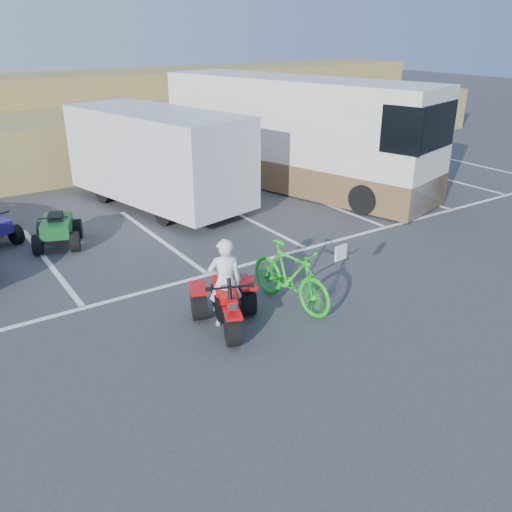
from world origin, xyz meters
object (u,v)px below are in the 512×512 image
rider (225,283)px  cargo_trailer (158,155)px  green_dirt_bike (290,276)px  quad_atv_green (60,245)px  red_trike_atv (227,328)px  rv_motorhome (295,141)px

rider → cargo_trailer: (1.98, 7.13, 0.68)m
green_dirt_bike → quad_atv_green: green_dirt_bike is taller
red_trike_atv → cargo_trailer: 7.69m
red_trike_atv → rv_motorhome: bearing=67.4°
red_trike_atv → rider: bearing=90.0°
red_trike_atv → cargo_trailer: bearing=96.1°
rider → green_dirt_bike: size_ratio=0.79×
rider → cargo_trailer: 7.43m
green_dirt_bike → cargo_trailer: size_ratio=0.33×
green_dirt_bike → quad_atv_green: size_ratio=1.48×
red_trike_atv → rider: size_ratio=0.97×
rv_motorhome → cargo_trailer: bearing=159.0°
red_trike_atv → rv_motorhome: (6.68, 6.83, 1.48)m
rider → quad_atv_green: 5.75m
rv_motorhome → green_dirt_bike: bearing=-143.5°
red_trike_atv → rider: 0.83m
cargo_trailer → red_trike_atv: bearing=-118.5°
red_trike_atv → rider: rider is taller
cargo_trailer → rv_motorhome: bearing=-18.2°
red_trike_atv → quad_atv_green: size_ratio=1.14×
rider → rv_motorhome: rv_motorhome is taller
cargo_trailer → green_dirt_bike: bearing=-107.7°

